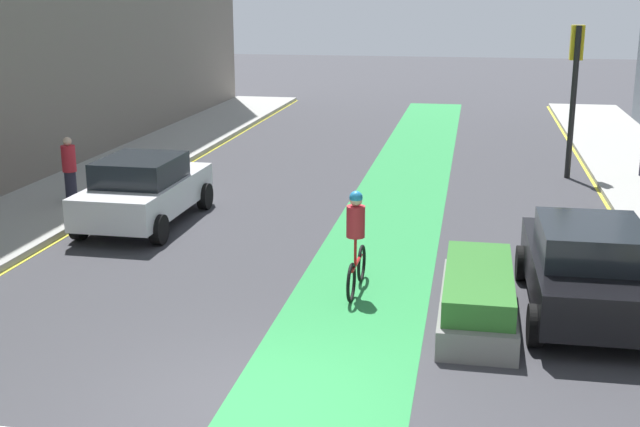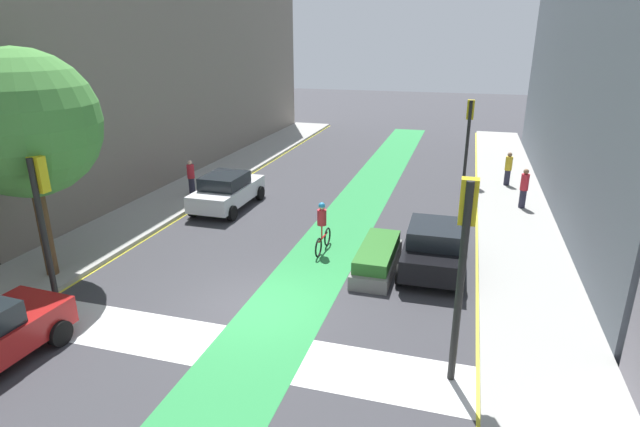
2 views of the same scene
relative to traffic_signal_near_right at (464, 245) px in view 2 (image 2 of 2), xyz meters
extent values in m
plane|color=#38383D|center=(-5.38, 1.56, -3.18)|extent=(120.00, 120.00, 0.00)
cube|color=#2D8C47|center=(-4.57, 1.56, -3.18)|extent=(2.40, 60.00, 0.01)
cube|color=silver|center=(-5.38, -0.44, -3.18)|extent=(12.00, 1.80, 0.01)
cube|color=#9E9E99|center=(-12.88, 1.56, -3.11)|extent=(3.00, 60.00, 0.15)
cube|color=yellow|center=(-11.38, 1.56, -3.18)|extent=(0.16, 60.00, 0.01)
cube|color=#9E9E99|center=(2.12, 1.56, -3.11)|extent=(3.00, 60.00, 0.15)
cube|color=yellow|center=(0.62, 1.56, -3.18)|extent=(0.16, 60.00, 0.01)
cube|color=slate|center=(-19.27, 16.36, 3.75)|extent=(9.79, 29.60, 13.86)
cylinder|color=black|center=(0.00, -0.11, -0.90)|extent=(0.16, 0.16, 4.56)
cube|color=gold|center=(0.00, 0.09, 0.90)|extent=(0.35, 0.28, 0.95)
sphere|color=red|center=(0.00, 0.23, 1.20)|extent=(0.20, 0.20, 0.20)
sphere|color=#4C380C|center=(0.00, 0.23, 0.90)|extent=(0.20, 0.20, 0.20)
sphere|color=#0C3814|center=(0.00, 0.23, 0.60)|extent=(0.20, 0.20, 0.20)
cylinder|color=black|center=(-10.68, -0.05, -1.03)|extent=(0.16, 0.16, 4.30)
cube|color=gold|center=(-10.68, 0.15, 0.65)|extent=(0.35, 0.28, 0.95)
sphere|color=red|center=(-10.68, 0.29, 0.95)|extent=(0.20, 0.20, 0.20)
sphere|color=#4C380C|center=(-10.68, 0.29, 0.65)|extent=(0.20, 0.20, 0.20)
sphere|color=#0C3814|center=(-10.68, 0.29, 0.35)|extent=(0.20, 0.20, 0.20)
cylinder|color=black|center=(-0.06, 16.09, -1.06)|extent=(0.16, 0.16, 4.25)
cube|color=gold|center=(-0.06, 16.29, 0.59)|extent=(0.35, 0.28, 0.95)
sphere|color=red|center=(-0.06, 16.43, 0.89)|extent=(0.20, 0.20, 0.20)
sphere|color=#4C380C|center=(-0.06, 16.43, 0.59)|extent=(0.20, 0.20, 0.20)
sphere|color=#0C3814|center=(-0.06, 16.43, 0.29)|extent=(0.20, 0.20, 0.20)
cube|color=silver|center=(-10.02, 9.35, -2.51)|extent=(1.83, 4.21, 0.70)
cube|color=black|center=(-10.02, 9.15, -1.89)|extent=(1.61, 2.01, 0.55)
cylinder|color=black|center=(-10.91, 10.83, -2.86)|extent=(0.22, 0.64, 0.64)
cylinder|color=black|center=(-9.11, 10.81, -2.86)|extent=(0.22, 0.64, 0.64)
cylinder|color=black|center=(-10.93, 7.89, -2.86)|extent=(0.22, 0.64, 0.64)
cylinder|color=black|center=(-9.13, 7.87, -2.86)|extent=(0.22, 0.64, 0.64)
cube|color=black|center=(-0.84, 5.59, -2.51)|extent=(1.87, 4.23, 0.70)
cube|color=black|center=(-0.84, 5.39, -1.89)|extent=(1.63, 2.03, 0.55)
cylinder|color=black|center=(-1.77, 7.05, -2.86)|extent=(0.23, 0.64, 0.64)
cylinder|color=black|center=(0.03, 7.08, -2.86)|extent=(0.23, 0.64, 0.64)
cylinder|color=black|center=(-1.72, 4.11, -2.86)|extent=(0.23, 0.64, 0.64)
cylinder|color=black|center=(0.08, 4.14, -2.86)|extent=(0.23, 0.64, 0.64)
cylinder|color=black|center=(-11.10, -1.36, -2.86)|extent=(0.25, 0.65, 0.64)
cylinder|color=black|center=(-9.30, -1.45, -2.86)|extent=(0.25, 0.65, 0.64)
torus|color=black|center=(-4.65, 6.42, -2.84)|extent=(0.08, 0.68, 0.68)
torus|color=black|center=(-4.68, 5.37, -2.84)|extent=(0.08, 0.68, 0.68)
cylinder|color=red|center=(-4.67, 5.90, -2.66)|extent=(0.09, 0.95, 0.06)
cylinder|color=red|center=(-4.67, 5.75, -2.39)|extent=(0.05, 0.05, 0.50)
cylinder|color=red|center=(-4.67, 5.75, -1.87)|extent=(0.32, 0.32, 0.55)
sphere|color=beige|center=(-4.67, 5.75, -1.48)|extent=(0.22, 0.22, 0.22)
sphere|color=#268CCC|center=(-4.67, 5.75, -1.44)|extent=(0.23, 0.23, 0.23)
cylinder|color=#262638|center=(2.44, 12.51, -2.64)|extent=(0.28, 0.28, 0.79)
cylinder|color=red|center=(2.44, 12.51, -1.89)|extent=(0.34, 0.34, 0.71)
sphere|color=#8C6647|center=(2.44, 12.51, -1.42)|extent=(0.23, 0.23, 0.23)
cylinder|color=#262638|center=(-12.44, 10.47, -2.67)|extent=(0.28, 0.28, 0.72)
cylinder|color=red|center=(-12.44, 10.47, -1.99)|extent=(0.34, 0.34, 0.64)
sphere|color=beige|center=(-12.44, 10.47, -1.56)|extent=(0.21, 0.21, 0.21)
cylinder|color=#262638|center=(2.00, 16.07, -2.65)|extent=(0.28, 0.28, 0.76)
cylinder|color=gold|center=(2.00, 16.07, -1.93)|extent=(0.34, 0.34, 0.68)
sphere|color=#8C6647|center=(2.00, 16.07, -1.48)|extent=(0.22, 0.22, 0.22)
cylinder|color=brown|center=(-12.26, 1.51, -1.42)|extent=(0.36, 0.36, 3.23)
sphere|color=#478C3D|center=(-12.26, 1.51, 1.67)|extent=(4.23, 4.23, 4.23)
cube|color=slate|center=(-2.57, 4.94, -2.96)|extent=(1.17, 3.38, 0.45)
cube|color=#33722D|center=(-2.57, 4.94, -2.53)|extent=(1.06, 3.05, 0.40)
camera|label=1|loc=(-2.77, -7.52, 1.91)|focal=45.63mm
camera|label=2|loc=(-0.18, -9.97, 4.02)|focal=28.39mm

